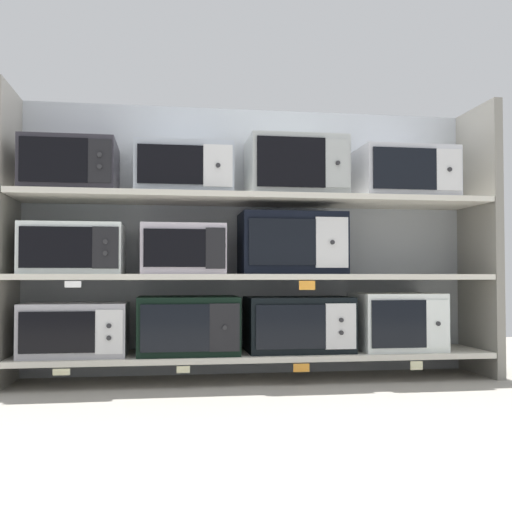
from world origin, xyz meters
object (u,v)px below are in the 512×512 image
microwave_8 (183,170)px  microwave_9 (295,168)px  microwave_0 (75,329)px  microwave_1 (188,325)px  microwave_3 (397,321)px  microwave_5 (183,250)px  microwave_6 (292,244)px  microwave_7 (71,168)px  microwave_10 (403,175)px  microwave_4 (74,249)px  microwave_2 (298,324)px

microwave_8 → microwave_9: microwave_9 is taller
microwave_0 → microwave_1: microwave_1 is taller
microwave_0 → microwave_1: bearing=-0.0°
microwave_9 → microwave_0: bearing=180.0°
microwave_3 → microwave_5: (-1.21, 0.00, 0.40)m
microwave_5 → microwave_1: bearing=-0.4°
microwave_3 → microwave_6: microwave_6 is taller
microwave_7 → microwave_10: microwave_10 is taller
microwave_4 → microwave_5: bearing=0.0°
microwave_9 → microwave_1: bearing=180.0°
microwave_1 → microwave_8: 0.84m
microwave_1 → microwave_9: 1.05m
microwave_1 → microwave_5: bearing=179.6°
microwave_5 → microwave_6: microwave_6 is taller
microwave_1 → microwave_10: (1.22, -0.00, 0.84)m
microwave_5 → microwave_9: size_ratio=0.83×
microwave_9 → microwave_10: 0.63m
microwave_10 → microwave_4: bearing=180.0°
microwave_0 → microwave_7: (-0.03, -0.00, 0.85)m
microwave_7 → microwave_3: bearing=0.0°
microwave_10 → microwave_3: bearing=-180.0°
microwave_0 → microwave_4: (-0.01, -0.00, 0.42)m
microwave_4 → microwave_6: microwave_6 is taller
microwave_10 → microwave_9: bearing=-180.0°
microwave_1 → microwave_6: bearing=0.0°
microwave_1 → microwave_2: size_ratio=0.93×
microwave_1 → microwave_9: bearing=-0.0°
microwave_7 → microwave_10: bearing=0.0°
microwave_7 → microwave_5: bearing=0.0°
microwave_1 → microwave_8: size_ratio=1.02×
microwave_3 → microwave_6: 0.75m
microwave_2 → microwave_6: (-0.04, 0.00, 0.45)m
microwave_0 → microwave_8: microwave_8 is taller
microwave_1 → microwave_2: microwave_1 is taller
microwave_1 → microwave_4: (-0.60, -0.00, 0.41)m
microwave_4 → microwave_7: 0.43m
microwave_3 → microwave_7: bearing=-180.0°
microwave_0 → microwave_3: microwave_3 is taller
microwave_0 → microwave_9: 1.47m
microwave_3 → microwave_10: (0.04, 0.00, 0.84)m
microwave_1 → microwave_10: microwave_10 is taller
microwave_8 → microwave_7: bearing=-180.0°
microwave_0 → microwave_4: microwave_4 is taller
microwave_7 → microwave_2: bearing=0.0°
microwave_5 → microwave_7: (-0.59, -0.00, 0.43)m
microwave_1 → microwave_4: size_ratio=1.05×
microwave_7 → microwave_9: (1.21, 0.00, 0.03)m
microwave_6 → microwave_10: microwave_10 is taller
microwave_6 → microwave_10: (0.65, -0.00, 0.40)m
microwave_0 → microwave_3: size_ratio=1.15×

